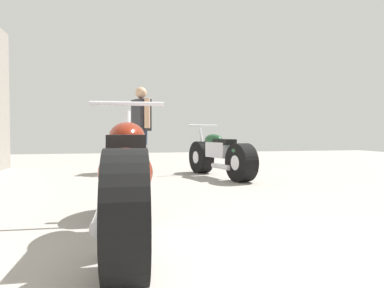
% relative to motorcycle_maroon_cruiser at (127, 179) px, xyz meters
% --- Properties ---
extents(ground_plane, '(18.23, 18.23, 0.00)m').
position_rel_motorcycle_maroon_cruiser_xyz_m(ground_plane, '(0.99, 1.55, -0.42)').
color(ground_plane, gray).
extents(motorcycle_maroon_cruiser, '(0.64, 2.17, 1.01)m').
position_rel_motorcycle_maroon_cruiser_xyz_m(motorcycle_maroon_cruiser, '(0.00, 0.00, 0.00)').
color(motorcycle_maroon_cruiser, black).
rests_on(motorcycle_maroon_cruiser, ground_plane).
extents(motorcycle_black_naked, '(0.74, 1.90, 0.89)m').
position_rel_motorcycle_maroon_cruiser_xyz_m(motorcycle_black_naked, '(1.64, 3.17, -0.06)').
color(motorcycle_black_naked, black).
rests_on(motorcycle_black_naked, ground_plane).
extents(mechanic_in_blue, '(0.36, 0.64, 1.60)m').
position_rel_motorcycle_maroon_cruiser_xyz_m(mechanic_in_blue, '(0.42, 4.31, 0.48)').
color(mechanic_in_blue, '#2D3851').
rests_on(mechanic_in_blue, ground_plane).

